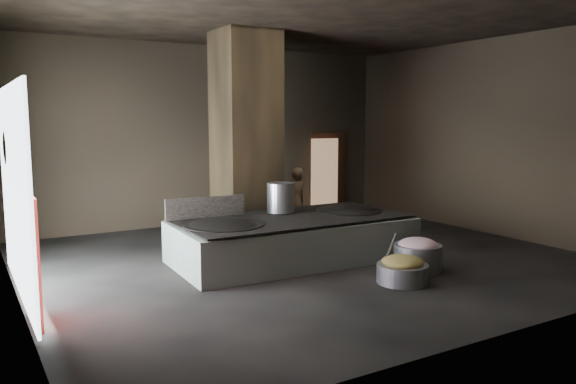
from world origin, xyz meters
TOP-DOWN VIEW (x-y plane):
  - floor at (0.00, 0.00)m, footprint 10.00×9.00m
  - ceiling at (0.00, 0.00)m, footprint 10.00×9.00m
  - back_wall at (0.00, 4.55)m, footprint 10.00×0.10m
  - front_wall at (0.00, -4.55)m, footprint 10.00×0.10m
  - left_wall at (-5.05, 0.00)m, footprint 0.10×9.00m
  - right_wall at (5.05, 0.00)m, footprint 0.10×9.00m
  - pillar at (-0.30, 1.90)m, footprint 1.20×1.20m
  - hearth_platform at (-0.26, 0.04)m, footprint 4.52×2.29m
  - platform_cap at (-0.26, 0.04)m, footprint 4.35×2.09m
  - wok_left at (-1.71, -0.01)m, footprint 1.40×1.40m
  - wok_left_rim at (-1.71, -0.01)m, footprint 1.43×1.43m
  - wok_right at (1.09, 0.09)m, footprint 1.30×1.30m
  - wok_right_rim at (1.09, 0.09)m, footprint 1.33×1.33m
  - stock_pot at (-0.21, 0.59)m, footprint 0.54×0.54m
  - splash_guard at (-1.71, 0.79)m, footprint 1.55×0.12m
  - cook at (1.05, 2.05)m, footprint 0.63×0.47m
  - veg_basin at (0.51, -2.17)m, footprint 1.06×1.06m
  - veg_fill at (0.51, -2.17)m, footprint 0.69×0.69m
  - ladle at (0.36, -2.02)m, footprint 0.06×0.33m
  - meat_basin at (1.26, -1.72)m, footprint 1.08×1.08m
  - meat_fill at (1.26, -1.72)m, footprint 0.70×0.70m
  - doorway_near at (1.20, 4.45)m, footprint 1.18×0.08m
  - doorway_near_glow at (1.39, 4.47)m, footprint 0.84×0.04m
  - doorway_far at (3.60, 4.45)m, footprint 1.18×0.08m
  - doorway_far_glow at (3.40, 4.31)m, footprint 0.90×0.04m
  - left_opening at (-4.95, 0.20)m, footprint 0.04×4.20m
  - pavilion_sliver at (-4.88, -1.10)m, footprint 0.05×0.90m
  - tree_silhouette at (-4.85, 1.30)m, footprint 0.28×1.10m

SIDE VIEW (x-z plane):
  - floor at x=0.00m, z-range -0.10..0.00m
  - veg_basin at x=0.51m, z-range 0.00..0.31m
  - meat_basin at x=1.26m, z-range 0.00..0.46m
  - veg_fill at x=0.51m, z-range 0.24..0.46m
  - hearth_platform at x=-0.26m, z-range 0.00..0.77m
  - meat_fill at x=1.26m, z-range 0.32..0.58m
  - ladle at x=0.36m, z-range 0.25..0.85m
  - wok_left at x=-1.71m, z-range 0.56..0.94m
  - wok_right at x=1.09m, z-range 0.57..0.93m
  - cook at x=1.05m, z-range 0.00..1.56m
  - platform_cap at x=-0.26m, z-range 0.80..0.83m
  - wok_left_rim at x=-1.71m, z-range 0.80..0.84m
  - wok_right_rim at x=1.09m, z-range 0.80..0.84m
  - pavilion_sliver at x=-4.88m, z-range 0.00..1.70m
  - splash_guard at x=-1.71m, z-range 0.84..1.22m
  - doorway_near_glow at x=1.39m, z-range 0.06..2.04m
  - doorway_far_glow at x=3.40m, z-range -0.01..2.11m
  - doorway_near at x=1.20m, z-range -0.09..2.29m
  - doorway_far at x=3.60m, z-range -0.09..2.29m
  - stock_pot at x=-0.21m, z-range 0.84..1.42m
  - left_opening at x=-4.95m, z-range 0.05..3.15m
  - tree_silhouette at x=-4.85m, z-range 1.65..2.75m
  - back_wall at x=0.00m, z-range 0.00..4.50m
  - front_wall at x=0.00m, z-range 0.00..4.50m
  - left_wall at x=-5.05m, z-range 0.00..4.50m
  - right_wall at x=5.05m, z-range 0.00..4.50m
  - pillar at x=-0.30m, z-range 0.00..4.50m
  - ceiling at x=0.00m, z-range 4.50..4.60m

